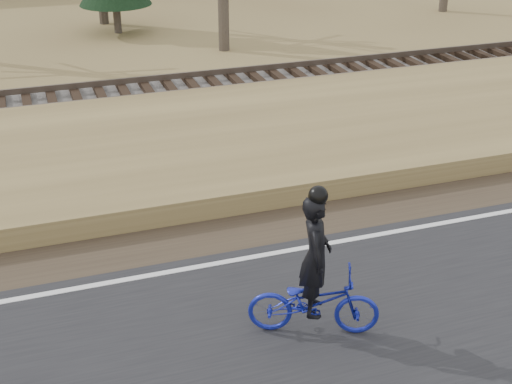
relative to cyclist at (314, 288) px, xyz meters
name	(u,v)px	position (x,y,z in m)	size (l,w,h in m)	color
shoulder	(511,186)	(5.69, 3.15, -0.76)	(120.00, 1.60, 0.04)	#473A2B
embankment	(433,126)	(5.69, 6.15, -0.56)	(120.00, 5.00, 0.44)	#9A854E
ballast	(361,81)	(5.69, 9.95, -0.55)	(120.00, 3.00, 0.45)	slate
railroad	(361,70)	(5.69, 9.95, -0.25)	(120.00, 2.40, 0.29)	black
cyclist	(314,288)	(0.00, 0.00, 0.00)	(1.92, 1.26, 2.25)	#16209B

